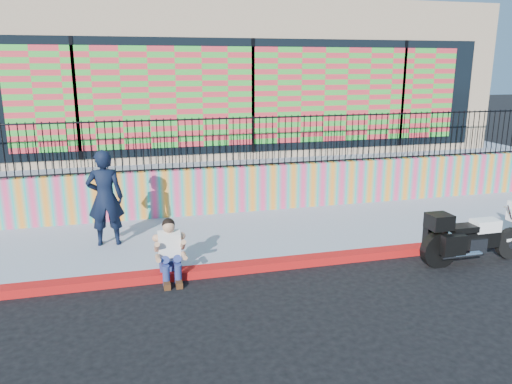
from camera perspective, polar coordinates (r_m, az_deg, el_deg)
name	(u,v)px	position (r m, az deg, el deg)	size (l,w,h in m)	color
ground	(308,264)	(9.47, 5.94, -8.22)	(90.00, 90.00, 0.00)	black
red_curb	(308,261)	(9.44, 5.95, -7.80)	(16.00, 0.30, 0.15)	#A6120B
sidewalk	(281,233)	(10.90, 2.90, -4.66)	(16.00, 3.00, 0.15)	#8990A4
mural_wall	(262,188)	(12.20, 0.67, 0.49)	(16.00, 0.20, 1.10)	#F03F75
metal_fence	(262,141)	(11.97, 0.69, 5.84)	(15.80, 0.04, 1.20)	black
elevated_platform	(222,155)	(17.08, -3.89, 4.21)	(16.00, 10.00, 1.25)	#8990A4
storefront_building	(222,77)	(16.60, -3.90, 13.03)	(14.00, 8.06, 4.00)	tan
police_motorcycle	(475,234)	(10.17, 23.72, -4.41)	(2.17, 0.72, 1.35)	black
police_officer	(105,198)	(10.15, -16.85, -0.65)	(0.70, 0.46, 1.91)	black
seated_man	(171,256)	(8.70, -9.75, -7.27)	(0.54, 0.71, 1.06)	navy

